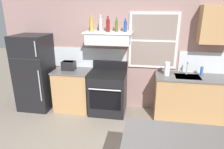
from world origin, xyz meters
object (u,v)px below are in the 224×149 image
Objects in this scene: toaster at (69,65)px; bottle_champagne_gold_foil at (92,25)px; refrigerator at (35,73)px; bottle_blue_liqueur at (125,26)px; bottle_olive_oil_square at (117,26)px; bottle_clear_tall at (101,24)px; paper_towel_roll at (167,69)px; dish_soap_bottle at (202,71)px; bottle_red_label_wine at (108,25)px; stove_range at (108,92)px.

toaster is 1.03m from bottle_champagne_gold_foil.
bottle_blue_liqueur reaches higher than refrigerator.
bottle_olive_oil_square is at bearing 4.28° from refrigerator.
bottle_clear_tall is at bearing 179.36° from bottle_blue_liqueur.
bottle_clear_tall is at bearing 176.89° from paper_towel_roll.
dish_soap_bottle is at bearing 8.32° from paper_towel_roll.
bottle_red_label_wine is 1.67× the size of dish_soap_bottle.
toaster is 1.65× the size of dish_soap_bottle.
dish_soap_bottle is (2.04, 0.03, -0.88)m from bottle_clear_tall.
paper_towel_roll is at bearing 1.79° from stove_range.
bottle_champagne_gold_foil is 2.38m from dish_soap_bottle.
toaster is 1.11× the size of bottle_olive_oil_square.
refrigerator is at bearing -174.32° from toaster.
bottle_champagne_gold_foil reaches higher than bottle_olive_oil_square.
bottle_clear_tall is 1.83× the size of dish_soap_bottle.
toaster is at bearing -180.00° from bottle_red_label_wine.
bottle_clear_tall is 1.10× the size of bottle_red_label_wine.
bottle_olive_oil_square is 1.92m from dish_soap_bottle.
bottle_olive_oil_square is at bearing -179.17° from dish_soap_bottle.
bottle_champagne_gold_foil is (1.32, 0.07, 1.05)m from refrigerator.
refrigerator is at bearing -177.32° from bottle_red_label_wine.
bottle_clear_tall is 1.23× the size of bottle_olive_oil_square.
refrigerator is at bearing -177.10° from bottle_champagne_gold_foil.
bottle_red_label_wine is (-0.00, 0.05, 1.41)m from stove_range.
bottle_clear_tall is at bearing -179.26° from dish_soap_bottle.
bottle_blue_liqueur is 1.43× the size of dish_soap_bottle.
dish_soap_bottle is at bearing 1.18° from bottle_blue_liqueur.
paper_towel_roll is at bearing 1.21° from refrigerator.
bottle_clear_tall is (-0.16, 0.11, 1.42)m from stove_range.
bottle_clear_tall is 2.22m from dish_soap_bottle.
bottle_olive_oil_square is at bearing 175.85° from paper_towel_roll.
refrigerator reaches higher than toaster.
bottle_blue_liqueur reaches higher than toaster.
toaster is 1.48m from bottle_blue_liqueur.
bottle_blue_liqueur is (0.18, -0.01, -0.00)m from bottle_olive_oil_square.
bottle_blue_liqueur is at bearing -178.82° from dish_soap_bottle.
bottle_champagne_gold_foil is 1.74m from paper_towel_roll.
stove_range is 1.41m from bottle_olive_oil_square.
dish_soap_bottle is at bearing 2.42° from bottle_champagne_gold_foil.
toaster is 1.03m from stove_range.
refrigerator is 9.23× the size of dish_soap_bottle.
paper_towel_roll is (1.04, -0.08, -0.81)m from bottle_olive_oil_square.
refrigerator reaches higher than stove_range.
bottle_champagne_gold_foil reaches higher than stove_range.
paper_towel_roll is 1.50× the size of dish_soap_bottle.
paper_towel_roll is 0.69m from dish_soap_bottle.
refrigerator is at bearing -175.72° from bottle_olive_oil_square.
bottle_champagne_gold_foil is 1.06× the size of bottle_red_label_wine.
bottle_champagne_gold_foil is 1.19× the size of bottle_olive_oil_square.
bottle_red_label_wine reaches higher than paper_towel_roll.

